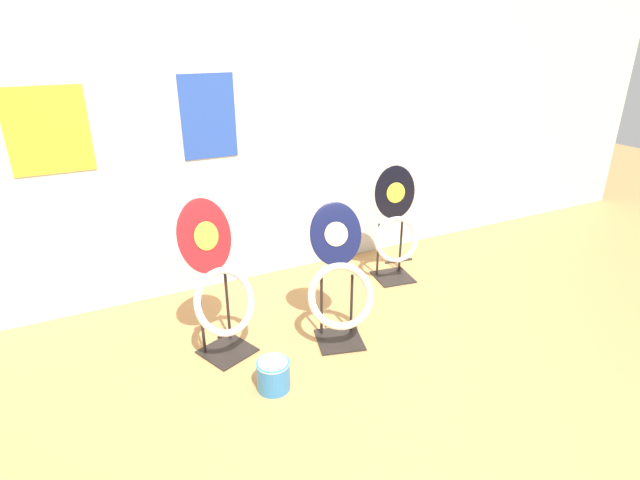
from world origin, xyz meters
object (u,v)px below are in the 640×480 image
(paint_can, at_px, (273,374))
(toilet_seat_display_navy_moon, at_px, (340,285))
(toilet_seat_display_jazz_black, at_px, (395,227))
(toilet_seat_display_crimson_swirl, at_px, (219,285))

(paint_can, bearing_deg, toilet_seat_display_navy_moon, 24.85)
(toilet_seat_display_jazz_black, distance_m, paint_can, 1.60)
(toilet_seat_display_crimson_swirl, xyz_separation_m, paint_can, (0.14, -0.46, -0.36))
(toilet_seat_display_jazz_black, height_order, paint_can, toilet_seat_display_jazz_black)
(toilet_seat_display_navy_moon, height_order, paint_can, toilet_seat_display_navy_moon)
(toilet_seat_display_navy_moon, distance_m, paint_can, 0.67)
(toilet_seat_display_navy_moon, height_order, toilet_seat_display_jazz_black, toilet_seat_display_jazz_black)
(toilet_seat_display_crimson_swirl, height_order, toilet_seat_display_navy_moon, toilet_seat_display_crimson_swirl)
(toilet_seat_display_crimson_swirl, relative_size, toilet_seat_display_navy_moon, 1.10)
(toilet_seat_display_jazz_black, bearing_deg, paint_can, -148.77)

